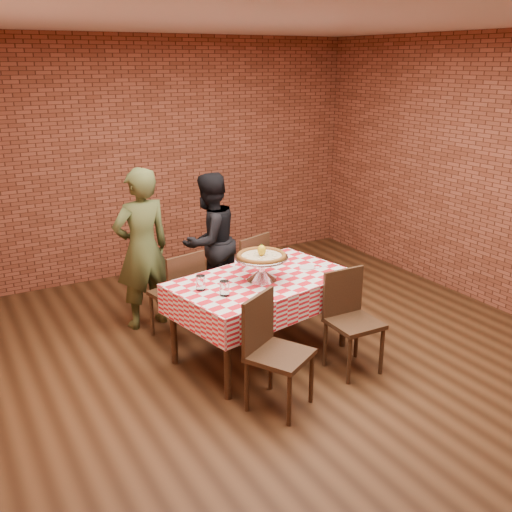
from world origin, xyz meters
The scene contains 19 objects.
ground centered at (0.00, 0.00, 0.00)m, with size 6.00×6.00×0.00m, color black.
back_wall centered at (0.00, 3.00, 1.45)m, with size 5.50×5.50×0.00m, color brown.
table centered at (-0.03, 0.31, 0.38)m, with size 1.56×0.93×0.75m, color #3D2817.
tablecloth centered at (-0.03, 0.31, 0.62)m, with size 1.59×0.97×0.27m, color red, non-canonical shape.
pizza_stand centered at (-0.05, 0.27, 0.86)m, with size 0.48×0.48×0.21m, color silver, non-canonical shape.
pizza centered at (-0.05, 0.27, 0.98)m, with size 0.43×0.43×0.03m, color beige.
lemon centered at (-0.05, 0.27, 1.03)m, with size 0.07×0.07×0.10m, color gold.
water_glass_left centered at (-0.50, 0.11, 0.82)m, with size 0.08×0.08×0.13m, color white.
water_glass_right centered at (-0.62, 0.32, 0.82)m, with size 0.08×0.08×0.13m, color white.
side_plate centered at (0.47, 0.33, 0.76)m, with size 0.14×0.14×0.01m, color white.
sweetener_packet_a centered at (0.55, 0.28, 0.76)m, with size 0.05×0.04×0.01m, color white.
sweetener_packet_b centered at (0.64, 0.28, 0.76)m, with size 0.05×0.04×0.01m, color white.
condiment_caddy centered at (-0.07, 0.61, 0.83)m, with size 0.10×0.08×0.15m, color silver.
chair_near_left centered at (-0.34, -0.50, 0.46)m, with size 0.43×0.43×0.91m, color #3D2817, non-canonical shape.
chair_near_right centered at (0.52, -0.34, 0.44)m, with size 0.41×0.41×0.89m, color #3D2817, non-canonical shape.
chair_far_left centered at (-0.56, 1.05, 0.45)m, with size 0.42×0.42×0.90m, color #3D2817, non-canonical shape.
chair_far_right centered at (0.24, 1.20, 0.45)m, with size 0.43×0.43×0.91m, color #3D2817, non-canonical shape.
diner_olive centered at (-0.74, 1.46, 0.82)m, with size 0.60×0.39×1.64m, color #434C26.
diner_black centered at (0.06, 1.59, 0.74)m, with size 0.72×0.56×1.49m, color black.
Camera 1 is at (-2.47, -3.86, 2.60)m, focal length 40.71 mm.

